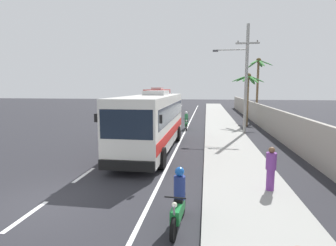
{
  "coord_description": "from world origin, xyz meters",
  "views": [
    {
      "loc": [
        5.27,
        -7.76,
        3.81
      ],
      "look_at": [
        3.0,
        7.94,
        1.7
      ],
      "focal_mm": 28.5,
      "sensor_mm": 36.0,
      "label": 1
    }
  ],
  "objects_px": {
    "utility_pole_mid": "(245,77)",
    "palm_nearest": "(248,86)",
    "coach_bus_foreground": "(153,120)",
    "motorcycle_beside_bus": "(186,122)",
    "coach_bus_far_lane": "(158,100)",
    "pedestrian_midwalk": "(271,168)",
    "palm_second": "(258,75)",
    "motorcycle_trailing": "(179,203)"
  },
  "relations": [
    {
      "from": "coach_bus_foreground",
      "to": "motorcycle_beside_bus",
      "type": "height_order",
      "value": "coach_bus_foreground"
    },
    {
      "from": "coach_bus_far_lane",
      "to": "pedestrian_midwalk",
      "type": "relative_size",
      "value": 6.77
    },
    {
      "from": "utility_pole_mid",
      "to": "palm_second",
      "type": "bearing_deg",
      "value": 74.52
    },
    {
      "from": "coach_bus_foreground",
      "to": "coach_bus_far_lane",
      "type": "bearing_deg",
      "value": 99.39
    },
    {
      "from": "utility_pole_mid",
      "to": "pedestrian_midwalk",
      "type": "bearing_deg",
      "value": -92.98
    },
    {
      "from": "motorcycle_trailing",
      "to": "palm_nearest",
      "type": "xyz_separation_m",
      "value": [
        4.68,
        20.19,
        3.31
      ]
    },
    {
      "from": "palm_nearest",
      "to": "motorcycle_beside_bus",
      "type": "bearing_deg",
      "value": -153.04
    },
    {
      "from": "motorcycle_beside_bus",
      "to": "utility_pole_mid",
      "type": "distance_m",
      "value": 6.59
    },
    {
      "from": "coach_bus_far_lane",
      "to": "utility_pole_mid",
      "type": "bearing_deg",
      "value": -59.97
    },
    {
      "from": "motorcycle_beside_bus",
      "to": "palm_nearest",
      "type": "relative_size",
      "value": 0.38
    },
    {
      "from": "pedestrian_midwalk",
      "to": "coach_bus_foreground",
      "type": "bearing_deg",
      "value": -12.65
    },
    {
      "from": "coach_bus_foreground",
      "to": "coach_bus_far_lane",
      "type": "height_order",
      "value": "coach_bus_far_lane"
    },
    {
      "from": "pedestrian_midwalk",
      "to": "utility_pole_mid",
      "type": "bearing_deg",
      "value": -58.02
    },
    {
      "from": "motorcycle_beside_bus",
      "to": "pedestrian_midwalk",
      "type": "bearing_deg",
      "value": -74.15
    },
    {
      "from": "motorcycle_beside_bus",
      "to": "utility_pole_mid",
      "type": "bearing_deg",
      "value": -25.22
    },
    {
      "from": "pedestrian_midwalk",
      "to": "utility_pole_mid",
      "type": "height_order",
      "value": "utility_pole_mid"
    },
    {
      "from": "coach_bus_foreground",
      "to": "utility_pole_mid",
      "type": "distance_m",
      "value": 9.19
    },
    {
      "from": "coach_bus_foreground",
      "to": "utility_pole_mid",
      "type": "height_order",
      "value": "utility_pole_mid"
    },
    {
      "from": "coach_bus_far_lane",
      "to": "palm_nearest",
      "type": "bearing_deg",
      "value": -47.89
    },
    {
      "from": "coach_bus_far_lane",
      "to": "palm_nearest",
      "type": "relative_size",
      "value": 2.05
    },
    {
      "from": "coach_bus_far_lane",
      "to": "motorcycle_trailing",
      "type": "xyz_separation_m",
      "value": [
        6.43,
        -32.49,
        -1.33
      ]
    },
    {
      "from": "pedestrian_midwalk",
      "to": "palm_second",
      "type": "relative_size",
      "value": 0.22
    },
    {
      "from": "motorcycle_trailing",
      "to": "coach_bus_far_lane",
      "type": "bearing_deg",
      "value": 101.2
    },
    {
      "from": "palm_nearest",
      "to": "utility_pole_mid",
      "type": "bearing_deg",
      "value": -101.06
    },
    {
      "from": "coach_bus_far_lane",
      "to": "coach_bus_foreground",
      "type": "bearing_deg",
      "value": -80.61
    },
    {
      "from": "coach_bus_far_lane",
      "to": "motorcycle_trailing",
      "type": "distance_m",
      "value": 33.14
    },
    {
      "from": "utility_pole_mid",
      "to": "palm_nearest",
      "type": "relative_size",
      "value": 1.66
    },
    {
      "from": "pedestrian_midwalk",
      "to": "palm_nearest",
      "type": "relative_size",
      "value": 0.3
    },
    {
      "from": "motorcycle_beside_bus",
      "to": "palm_nearest",
      "type": "distance_m",
      "value": 7.27
    },
    {
      "from": "motorcycle_beside_bus",
      "to": "palm_second",
      "type": "height_order",
      "value": "palm_second"
    },
    {
      "from": "coach_bus_foreground",
      "to": "pedestrian_midwalk",
      "type": "height_order",
      "value": "coach_bus_foreground"
    },
    {
      "from": "motorcycle_trailing",
      "to": "pedestrian_midwalk",
      "type": "distance_m",
      "value": 4.09
    },
    {
      "from": "motorcycle_trailing",
      "to": "pedestrian_midwalk",
      "type": "xyz_separation_m",
      "value": [
        3.03,
        2.73,
        0.3
      ]
    },
    {
      "from": "coach_bus_foreground",
      "to": "palm_second",
      "type": "height_order",
      "value": "palm_second"
    },
    {
      "from": "utility_pole_mid",
      "to": "coach_bus_far_lane",
      "type": "bearing_deg",
      "value": 120.03
    },
    {
      "from": "motorcycle_beside_bus",
      "to": "palm_second",
      "type": "relative_size",
      "value": 0.27
    },
    {
      "from": "utility_pole_mid",
      "to": "palm_second",
      "type": "relative_size",
      "value": 1.21
    },
    {
      "from": "coach_bus_foreground",
      "to": "palm_nearest",
      "type": "distance_m",
      "value": 13.64
    },
    {
      "from": "coach_bus_foreground",
      "to": "palm_second",
      "type": "bearing_deg",
      "value": 61.34
    },
    {
      "from": "coach_bus_far_lane",
      "to": "pedestrian_midwalk",
      "type": "height_order",
      "value": "coach_bus_far_lane"
    },
    {
      "from": "coach_bus_foreground",
      "to": "utility_pole_mid",
      "type": "bearing_deg",
      "value": 45.13
    },
    {
      "from": "coach_bus_foreground",
      "to": "motorcycle_beside_bus",
      "type": "xyz_separation_m",
      "value": [
        1.42,
        8.46,
        -1.21
      ]
    }
  ]
}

